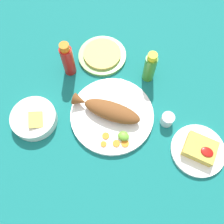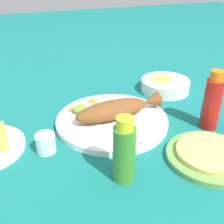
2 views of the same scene
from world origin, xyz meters
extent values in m
plane|color=#146B66|center=(0.00, 0.00, 0.00)|extent=(4.00, 4.00, 0.00)
cylinder|color=white|center=(0.00, 0.00, 0.01)|extent=(0.32, 0.32, 0.02)
ellipsoid|color=brown|center=(0.00, 0.00, 0.04)|extent=(0.23, 0.10, 0.05)
cone|color=brown|center=(-0.13, -0.01, 0.04)|extent=(0.05, 0.05, 0.05)
cube|color=silver|center=(-0.02, 0.03, 0.02)|extent=(0.01, 0.12, 0.00)
cube|color=silver|center=(-0.03, 0.12, 0.02)|extent=(0.02, 0.07, 0.00)
cube|color=silver|center=(0.04, 0.04, 0.02)|extent=(0.06, 0.11, 0.00)
cube|color=silver|center=(0.00, 0.12, 0.02)|extent=(0.05, 0.07, 0.00)
cylinder|color=orange|center=(0.02, -0.09, 0.02)|extent=(0.03, 0.03, 0.00)
cylinder|color=orange|center=(0.02, -0.12, 0.02)|extent=(0.02, 0.02, 0.00)
cylinder|color=orange|center=(0.09, -0.09, 0.02)|extent=(0.03, 0.03, 0.00)
cylinder|color=orange|center=(0.07, -0.10, 0.02)|extent=(0.03, 0.03, 0.00)
ellipsoid|color=#6BB233|center=(0.08, -0.07, 0.03)|extent=(0.04, 0.04, 0.02)
cylinder|color=#B21914|center=(-0.25, 0.11, 0.07)|extent=(0.05, 0.05, 0.14)
cylinder|color=orange|center=(-0.25, 0.11, 0.16)|extent=(0.04, 0.04, 0.03)
cylinder|color=#3D8428|center=(0.06, 0.23, 0.06)|extent=(0.05, 0.05, 0.13)
cylinder|color=yellow|center=(0.06, 0.23, 0.14)|extent=(0.04, 0.04, 0.02)
cylinder|color=silver|center=(0.20, 0.07, 0.02)|extent=(0.05, 0.05, 0.05)
cylinder|color=white|center=(0.20, 0.07, 0.01)|extent=(0.04, 0.04, 0.02)
cylinder|color=white|center=(0.35, 0.01, 0.01)|extent=(0.20, 0.20, 0.01)
cube|color=gold|center=(0.35, 0.01, 0.03)|extent=(0.11, 0.09, 0.04)
ellipsoid|color=#AD140F|center=(0.37, 0.00, 0.05)|extent=(0.04, 0.04, 0.01)
cylinder|color=white|center=(-0.26, -0.15, 0.02)|extent=(0.17, 0.17, 0.04)
cylinder|color=olive|center=(-0.26, -0.15, 0.03)|extent=(0.15, 0.15, 0.01)
cube|color=gold|center=(-0.23, -0.15, 0.04)|extent=(0.10, 0.10, 0.02)
cylinder|color=#6B9E4C|center=(-0.16, 0.24, 0.01)|extent=(0.21, 0.21, 0.01)
cylinder|color=#E0C666|center=(-0.16, 0.24, 0.02)|extent=(0.16, 0.16, 0.01)
camera|label=1|loc=(0.17, -0.35, 0.90)|focal=40.00mm
camera|label=2|loc=(0.25, 0.66, 0.43)|focal=45.00mm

